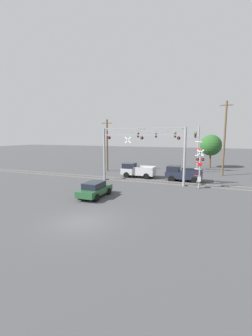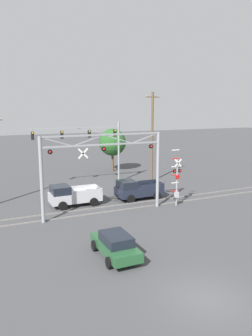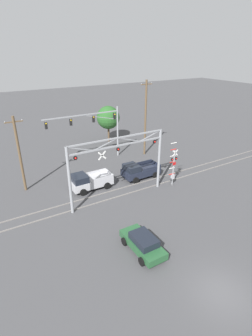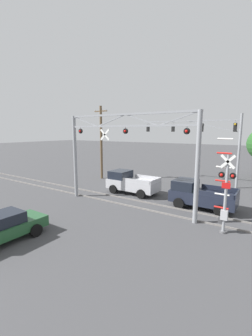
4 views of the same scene
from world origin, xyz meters
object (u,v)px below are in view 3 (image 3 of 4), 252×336
crossing_signal_mast (173,168)px  pickup_truck_following (139,171)px  sedan_waiting (143,243)px  background_tree_beyond_span (108,118)px  utility_pole_right (145,118)px  crossing_gantry (118,161)px  utility_pole_left (20,154)px  traffic_signal_span (99,124)px  pickup_truck_lead (89,181)px

crossing_signal_mast → pickup_truck_following: bearing=123.2°
pickup_truck_following → sedan_waiting: size_ratio=1.08×
sedan_waiting → background_tree_beyond_span: background_tree_beyond_span is taller
utility_pole_right → crossing_gantry: bearing=-136.2°
utility_pole_left → background_tree_beyond_span: size_ratio=1.40×
crossing_gantry → utility_pole_right: (9.67, 9.27, 1.17)m
traffic_signal_span → pickup_truck_lead: size_ratio=2.28×
crossing_gantry → pickup_truck_following: bearing=33.3°
crossing_gantry → crossing_signal_mast: crossing_gantry is taller
background_tree_beyond_span → crossing_gantry: bearing=-114.2°
sedan_waiting → utility_pole_left: utility_pole_left is taller
crossing_signal_mast → sedan_waiting: size_ratio=1.23×
utility_pole_left → pickup_truck_lead: bearing=-28.6°
crossing_gantry → utility_pole_left: utility_pole_left is taller
utility_pole_left → utility_pole_right: size_ratio=0.79×
pickup_truck_following → background_tree_beyond_span: (3.20, 14.34, 3.15)m
crossing_gantry → pickup_truck_following: crossing_gantry is taller
crossing_signal_mast → utility_pole_left: (-15.04, 7.51, 2.25)m
traffic_signal_span → utility_pole_left: utility_pole_left is taller
crossing_gantry → utility_pole_right: bearing=43.8°
pickup_truck_following → utility_pole_left: 13.77m
traffic_signal_span → background_tree_beyond_span: bearing=54.3°
traffic_signal_span → utility_pole_right: bearing=-13.8°
traffic_signal_span → utility_pole_left: size_ratio=1.26×
traffic_signal_span → pickup_truck_lead: 9.77m
crossing_gantry → pickup_truck_lead: crossing_gantry is taller
crossing_signal_mast → pickup_truck_lead: (-8.70, 4.06, -1.16)m
utility_pole_left → utility_pole_right: 17.99m
pickup_truck_lead → crossing_gantry: bearing=-62.9°
crossing_signal_mast → sedan_waiting: crossing_signal_mast is taller
crossing_gantry → pickup_truck_lead: 5.24m
sedan_waiting → utility_pole_right: bearing=55.2°
crossing_gantry → sedan_waiting: crossing_gantry is taller
sedan_waiting → utility_pole_right: 21.46m
pickup_truck_lead → utility_pole_left: size_ratio=0.55×
pickup_truck_lead → utility_pole_left: (-6.33, 3.45, 3.41)m
traffic_signal_span → pickup_truck_lead: bearing=-124.0°
crossing_gantry → pickup_truck_lead: (-1.81, 3.54, -3.40)m
utility_pole_left → background_tree_beyond_span: utility_pole_left is taller
sedan_waiting → utility_pole_left: size_ratio=0.50×
utility_pole_right → background_tree_beyond_span: size_ratio=1.78×
utility_pole_right → background_tree_beyond_span: (-1.88, 8.08, -1.42)m
traffic_signal_span → sedan_waiting: 20.03m
pickup_truck_lead → background_tree_beyond_span: 17.10m
crossing_gantry → background_tree_beyond_span: crossing_gantry is taller
traffic_signal_span → utility_pole_right: utility_pole_right is taller
crossing_signal_mast → utility_pole_left: bearing=153.5°
pickup_truck_lead → sedan_waiting: 11.47m
utility_pole_left → crossing_gantry: bearing=-40.6°
pickup_truck_following → traffic_signal_span: bearing=100.5°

